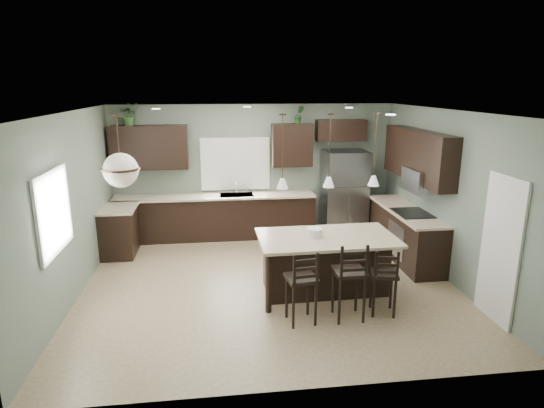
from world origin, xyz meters
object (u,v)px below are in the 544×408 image
at_px(bar_stool_right, 383,281).
at_px(plant_back_left, 129,114).
at_px(bar_stool_left, 301,286).
at_px(bar_stool_center, 349,280).
at_px(refrigerator, 344,194).
at_px(kitchen_island, 326,264).
at_px(serving_dish, 314,233).

bearing_deg(bar_stool_right, plant_back_left, 148.24).
xyz_separation_m(bar_stool_left, bar_stool_right, (1.21, 0.10, -0.03)).
distance_m(bar_stool_center, plant_back_left, 5.55).
xyz_separation_m(bar_stool_right, plant_back_left, (-3.98, 3.76, 2.12)).
xyz_separation_m(refrigerator, kitchen_island, (-1.05, -2.75, -0.46)).
bearing_deg(bar_stool_right, bar_stool_left, -163.59).
relative_size(serving_dish, plant_back_left, 0.54).
bearing_deg(bar_stool_left, plant_back_left, 117.99).
distance_m(refrigerator, kitchen_island, 2.98).
xyz_separation_m(kitchen_island, bar_stool_right, (0.64, -0.78, 0.04)).
relative_size(kitchen_island, bar_stool_left, 1.98).
relative_size(kitchen_island, serving_dish, 8.78).
relative_size(refrigerator, plant_back_left, 4.18).
bearing_deg(kitchen_island, bar_stool_left, -123.72).
height_order(refrigerator, bar_stool_center, refrigerator).
bearing_deg(plant_back_left, bar_stool_left, -54.31).
bearing_deg(bar_stool_center, refrigerator, 75.00).
xyz_separation_m(serving_dish, bar_stool_center, (0.31, -0.85, -0.42)).
bearing_deg(refrigerator, bar_stool_left, -114.03).
height_order(serving_dish, bar_stool_left, bar_stool_left).
bearing_deg(bar_stool_right, serving_dish, 148.88).
xyz_separation_m(kitchen_island, plant_back_left, (-3.34, 2.98, 2.16)).
bearing_deg(plant_back_left, bar_stool_right, -43.39).
relative_size(kitchen_island, bar_stool_center, 1.84).
relative_size(kitchen_island, plant_back_left, 4.77).
xyz_separation_m(bar_stool_left, bar_stool_center, (0.68, 0.02, 0.04)).
bearing_deg(bar_stool_right, bar_stool_center, -160.23).
xyz_separation_m(serving_dish, bar_stool_right, (0.84, -0.78, -0.50)).
bearing_deg(serving_dish, bar_stool_right, -42.74).
distance_m(bar_stool_left, bar_stool_right, 1.21).
relative_size(kitchen_island, bar_stool_right, 2.11).
height_order(refrigerator, serving_dish, refrigerator).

